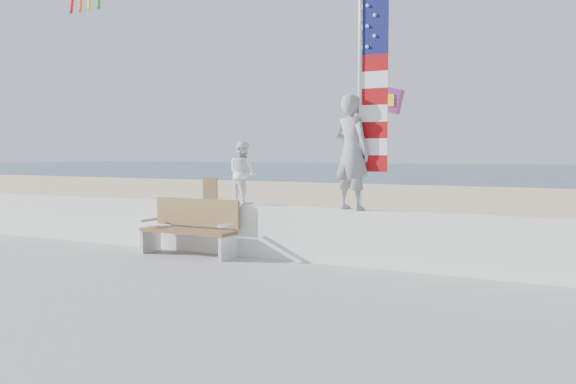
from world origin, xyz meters
name	(u,v)px	position (x,y,z in m)	size (l,w,h in m)	color
ground	(217,292)	(0.00, 0.00, 0.00)	(220.00, 220.00, 0.00)	#2B4456
sand	(404,225)	(0.00, 9.00, 0.04)	(90.00, 40.00, 0.08)	beige
seawall	(283,233)	(0.00, 2.00, 0.63)	(30.00, 0.35, 0.90)	white
adult	(352,152)	(1.26, 2.00, 2.01)	(0.68, 0.45, 1.87)	gray
child	(243,173)	(-0.83, 2.00, 1.64)	(0.55, 0.43, 1.13)	white
bench	(191,227)	(-1.63, 1.55, 0.69)	(1.80, 0.57, 1.00)	brown
flag	(368,91)	(1.53, 2.00, 2.99)	(0.50, 0.08, 3.50)	white
parafoil_kite	(381,99)	(1.21, 3.55, 3.00)	(0.87, 0.26, 0.59)	red
sign	(211,209)	(-1.72, 2.28, 0.94)	(0.32, 0.07, 1.46)	brown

